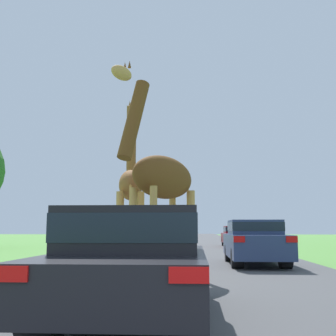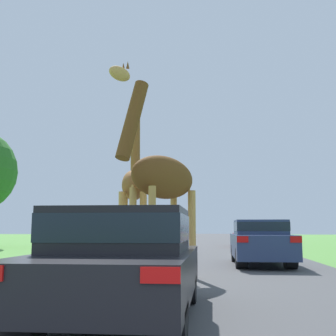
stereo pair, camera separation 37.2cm
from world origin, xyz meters
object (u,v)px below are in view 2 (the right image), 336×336
at_px(car_lead_maroon, 121,259).
at_px(car_far_ahead, 260,241).
at_px(car_queue_left, 148,237).
at_px(giraffe_companion, 134,187).
at_px(car_queue_right, 250,236).
at_px(giraffe_near_road, 160,177).

bearing_deg(car_lead_maroon, car_far_ahead, 71.80).
bearing_deg(car_queue_left, giraffe_companion, -84.78).
height_order(car_lead_maroon, car_queue_right, car_lead_maroon).
bearing_deg(car_lead_maroon, car_queue_left, 97.05).
height_order(giraffe_companion, car_queue_left, giraffe_companion).
relative_size(car_queue_right, car_queue_left, 1.14).
xyz_separation_m(giraffe_companion, car_far_ahead, (3.68, 2.15, -1.55)).
xyz_separation_m(giraffe_near_road, car_lead_maroon, (-0.03, -3.83, -1.54)).
distance_m(giraffe_companion, car_queue_left, 7.24).
bearing_deg(giraffe_companion, car_queue_left, 86.68).
height_order(car_queue_right, car_queue_left, car_queue_left).
bearing_deg(giraffe_companion, car_lead_maroon, -89.38).
xyz_separation_m(car_queue_left, car_far_ahead, (4.32, -4.90, -0.03)).
height_order(giraffe_near_road, giraffe_companion, giraffe_companion).
relative_size(car_lead_maroon, car_queue_right, 0.85).
relative_size(giraffe_near_road, giraffe_companion, 0.91).
relative_size(car_queue_left, car_far_ahead, 0.97).
relative_size(car_lead_maroon, car_queue_left, 0.96).
bearing_deg(car_far_ahead, car_queue_left, 131.41).
height_order(giraffe_near_road, car_lead_maroon, giraffe_near_road).
xyz_separation_m(car_queue_right, car_far_ahead, (-0.85, -13.21, 0.05)).
distance_m(car_lead_maroon, car_queue_left, 13.21).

